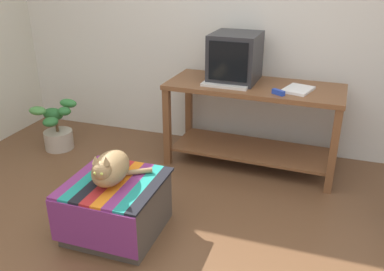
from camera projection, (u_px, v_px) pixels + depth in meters
name	position (u px, v px, depth m)	size (l,w,h in m)	color
ground_plane	(159.00, 271.00, 2.48)	(14.00, 14.00, 0.00)	brown
back_wall	(241.00, 13.00, 3.74)	(8.00, 0.10, 2.60)	silver
desk	(253.00, 111.00, 3.59)	(1.53, 0.68, 0.76)	brown
tv_monitor	(235.00, 58.00, 3.53)	(0.42, 0.47, 0.42)	#28282B
keyboard	(225.00, 85.00, 3.44)	(0.40, 0.15, 0.02)	beige
book	(298.00, 90.00, 3.32)	(0.20, 0.27, 0.02)	white
ottoman_with_blanket	(116.00, 207.00, 2.77)	(0.62, 0.63, 0.40)	#4C4238
cat	(110.00, 168.00, 2.64)	(0.35, 0.42, 0.26)	#9E7A4C
potted_plant	(57.00, 129.00, 4.02)	(0.38, 0.38, 0.48)	#B7A893
stapler	(278.00, 92.00, 3.22)	(0.04, 0.11, 0.04)	#2342B7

